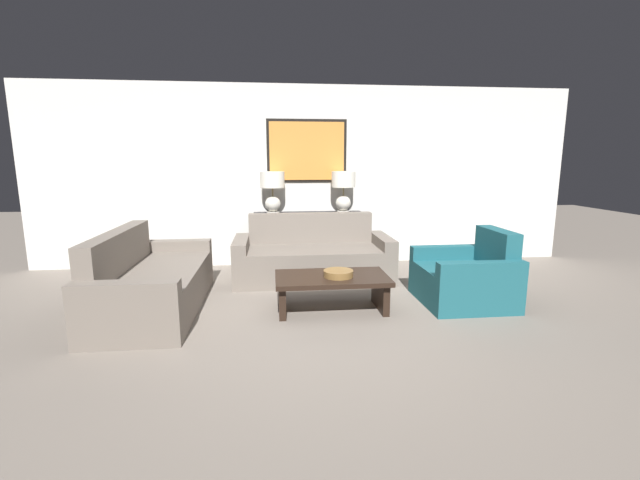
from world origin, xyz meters
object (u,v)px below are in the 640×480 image
at_px(table_lamp_right, 343,187).
at_px(couch_by_back_wall, 313,258).
at_px(armchair_near_back_wall, 466,278).
at_px(table_lamp_left, 273,187).
at_px(couch_by_side, 151,283).
at_px(coffee_table, 332,285).
at_px(console_table, 309,240).
at_px(decorative_bowl, 338,273).

height_order(table_lamp_right, couch_by_back_wall, table_lamp_right).
relative_size(table_lamp_right, armchair_near_back_wall, 0.62).
height_order(table_lamp_left, couch_by_side, table_lamp_left).
bearing_deg(couch_by_side, table_lamp_right, 35.55).
relative_size(table_lamp_right, couch_by_side, 0.29).
bearing_deg(armchair_near_back_wall, table_lamp_left, 139.51).
bearing_deg(couch_by_back_wall, coffee_table, -86.13).
xyz_separation_m(console_table, armchair_near_back_wall, (1.61, -1.82, -0.13)).
relative_size(console_table, armchair_near_back_wall, 1.66).
distance_m(table_lamp_right, couch_by_side, 3.01).
distance_m(console_table, couch_by_side, 2.47).
relative_size(table_lamp_right, couch_by_back_wall, 0.29).
distance_m(couch_by_back_wall, decorative_bowl, 1.30).
bearing_deg(decorative_bowl, couch_by_side, 171.82).
bearing_deg(table_lamp_right, armchair_near_back_wall, -58.89).
height_order(decorative_bowl, armchair_near_back_wall, armchair_near_back_wall).
bearing_deg(couch_by_side, decorative_bowl, -8.18).
bearing_deg(table_lamp_left, console_table, 0.00).
bearing_deg(coffee_table, decorative_bowl, -31.52).
xyz_separation_m(decorative_bowl, armchair_near_back_wall, (1.47, 0.13, -0.14)).
distance_m(couch_by_back_wall, couch_by_side, 2.07).
xyz_separation_m(table_lamp_right, decorative_bowl, (-0.37, -1.95, -0.77)).
xyz_separation_m(table_lamp_right, couch_by_side, (-2.33, -1.67, -0.90)).
height_order(table_lamp_right, armchair_near_back_wall, table_lamp_right).
xyz_separation_m(table_lamp_left, couch_by_side, (-1.30, -1.67, -0.90)).
bearing_deg(console_table, coffee_table, -87.48).
bearing_deg(table_lamp_right, coffee_table, -102.73).
bearing_deg(armchair_near_back_wall, table_lamp_right, 121.11).
bearing_deg(armchair_near_back_wall, coffee_table, -176.48).
xyz_separation_m(console_table, couch_by_side, (-1.82, -1.67, -0.12)).
xyz_separation_m(console_table, decorative_bowl, (0.15, -1.95, 0.01)).
distance_m(table_lamp_right, armchair_near_back_wall, 2.31).
relative_size(decorative_bowl, armchair_near_back_wall, 0.32).
bearing_deg(couch_by_side, table_lamp_left, 52.02).
height_order(table_lamp_left, couch_by_back_wall, table_lamp_left).
distance_m(console_table, decorative_bowl, 1.96).
bearing_deg(table_lamp_right, couch_by_side, -144.45).
bearing_deg(couch_by_back_wall, table_lamp_right, 52.32).
height_order(table_lamp_left, decorative_bowl, table_lamp_left).
relative_size(console_table, couch_by_side, 0.78).
xyz_separation_m(table_lamp_left, decorative_bowl, (0.66, -1.95, -0.77)).
bearing_deg(console_table, table_lamp_right, 0.00).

